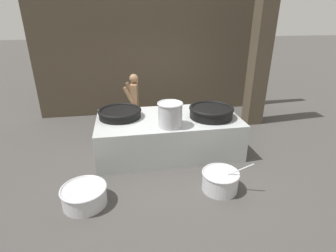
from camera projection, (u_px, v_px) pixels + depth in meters
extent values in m
plane|color=#474442|center=(168.00, 151.00, 6.09)|extent=(60.00, 60.00, 0.00)
cube|color=#4C4233|center=(152.00, 40.00, 7.73)|extent=(6.84, 0.24, 4.39)
cube|color=#4C4233|center=(262.00, 44.00, 6.84)|extent=(0.44, 0.44, 4.39)
cube|color=#B2B7B7|center=(168.00, 134.00, 5.93)|extent=(3.11, 1.60, 0.83)
cylinder|color=black|center=(120.00, 114.00, 5.74)|extent=(0.91, 0.91, 0.15)
torus|color=black|center=(120.00, 111.00, 5.71)|extent=(0.95, 0.95, 0.07)
cylinder|color=black|center=(211.00, 113.00, 5.73)|extent=(0.93, 0.93, 0.21)
torus|color=black|center=(211.00, 108.00, 5.69)|extent=(0.97, 0.97, 0.07)
cylinder|color=#B7B7BC|center=(170.00, 115.00, 5.21)|extent=(0.48, 0.48, 0.48)
torus|color=#B7B7BC|center=(170.00, 104.00, 5.11)|extent=(0.51, 0.51, 0.03)
cylinder|color=#8C6647|center=(136.00, 120.00, 6.79)|extent=(0.12, 0.12, 0.77)
cylinder|color=#8C6647|center=(136.00, 118.00, 6.95)|extent=(0.12, 0.12, 0.77)
cube|color=olive|center=(136.00, 113.00, 6.81)|extent=(0.22, 0.26, 0.50)
cube|color=#8C6647|center=(135.00, 94.00, 6.60)|extent=(0.22, 0.49, 0.57)
cylinder|color=#8C6647|center=(130.00, 97.00, 6.39)|extent=(0.32, 0.14, 0.53)
cylinder|color=#8C6647|center=(132.00, 92.00, 6.82)|extent=(0.32, 0.14, 0.53)
sphere|color=#8C6647|center=(134.00, 78.00, 6.44)|extent=(0.22, 0.22, 0.22)
cylinder|color=silver|center=(220.00, 181.00, 4.69)|extent=(0.64, 0.64, 0.34)
torus|color=silver|center=(221.00, 173.00, 4.62)|extent=(0.67, 0.67, 0.03)
cylinder|color=tan|center=(220.00, 178.00, 4.66)|extent=(0.56, 0.56, 0.09)
sphere|color=silver|center=(227.00, 175.00, 4.60)|extent=(0.11, 0.11, 0.11)
cylinder|color=silver|center=(240.00, 170.00, 4.50)|extent=(0.40, 0.20, 0.31)
cylinder|color=silver|center=(85.00, 196.00, 4.34)|extent=(0.72, 0.72, 0.31)
torus|color=silver|center=(83.00, 189.00, 4.27)|extent=(0.76, 0.76, 0.04)
cylinder|color=orange|center=(84.00, 193.00, 4.31)|extent=(0.64, 0.64, 0.08)
cylinder|color=orange|center=(95.00, 192.00, 4.24)|extent=(0.04, 0.04, 0.04)
cylinder|color=orange|center=(94.00, 193.00, 4.21)|extent=(0.06, 0.04, 0.03)
cylinder|color=orange|center=(74.00, 184.00, 4.43)|extent=(0.05, 0.05, 0.03)
cylinder|color=orange|center=(77.00, 187.00, 4.35)|extent=(0.06, 0.06, 0.03)
cylinder|color=orange|center=(84.00, 185.00, 4.41)|extent=(0.05, 0.06, 0.03)
cylinder|color=orange|center=(83.00, 191.00, 4.28)|extent=(0.05, 0.05, 0.03)
cylinder|color=orange|center=(81.00, 196.00, 4.15)|extent=(0.05, 0.05, 0.04)
cylinder|color=orange|center=(76.00, 192.00, 4.24)|extent=(0.06, 0.05, 0.04)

